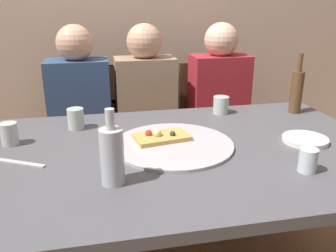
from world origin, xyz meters
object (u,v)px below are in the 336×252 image
at_px(tumbler_far, 221,105).
at_px(chair_middle, 145,126).
at_px(pizza_tray, 173,145).
at_px(chair_left, 83,130).
at_px(guest_in_beanie, 148,114).
at_px(chair_right, 214,121).
at_px(pizza_slice_last, 161,137).
at_px(dining_table, 186,164).
at_px(beer_bottle, 297,91).
at_px(wine_bottle, 112,155).
at_px(wine_glass, 308,160).
at_px(guest_in_sweater, 80,119).
at_px(plate_stack, 305,140).
at_px(tumbler_near, 76,119).
at_px(table_knife, 18,163).
at_px(short_glass, 9,134).
at_px(guest_by_wall, 223,110).

relative_size(tumbler_far, chair_middle, 0.10).
bearing_deg(pizza_tray, chair_left, 113.68).
xyz_separation_m(chair_middle, guest_in_beanie, (-0.00, -0.15, 0.13)).
bearing_deg(chair_right, tumbler_far, 73.68).
relative_size(pizza_tray, pizza_slice_last, 2.03).
bearing_deg(guest_in_beanie, dining_table, 92.92).
bearing_deg(beer_bottle, wine_bottle, -149.60).
distance_m(pizza_tray, guest_in_beanie, 0.75).
height_order(wine_bottle, chair_left, wine_bottle).
distance_m(pizza_tray, wine_glass, 0.51).
bearing_deg(wine_bottle, beer_bottle, 30.40).
bearing_deg(chair_left, pizza_slice_last, 112.77).
distance_m(pizza_slice_last, guest_in_sweater, 0.78).
bearing_deg(chair_middle, tumbler_far, 122.42).
xyz_separation_m(pizza_slice_last, plate_stack, (0.58, -0.12, -0.01)).
bearing_deg(chair_right, pizza_slice_last, 57.95).
distance_m(tumbler_near, wine_glass, 0.99).
xyz_separation_m(pizza_tray, wine_glass, (0.40, -0.31, 0.04)).
bearing_deg(beer_bottle, table_knife, -164.70).
height_order(pizza_slice_last, guest_in_beanie, guest_in_beanie).
height_order(pizza_tray, pizza_slice_last, pizza_slice_last).
height_order(beer_bottle, plate_stack, beer_bottle).
relative_size(dining_table, chair_left, 1.80).
distance_m(short_glass, guest_in_sweater, 0.66).
height_order(dining_table, short_glass, short_glass).
xyz_separation_m(plate_stack, guest_in_beanie, (-0.54, 0.81, -0.11)).
bearing_deg(guest_by_wall, guest_in_beanie, 0.00).
xyz_separation_m(wine_bottle, table_knife, (-0.33, 0.21, -0.09)).
bearing_deg(guest_in_beanie, guest_by_wall, -180.00).
bearing_deg(pizza_slice_last, short_glass, 170.80).
distance_m(table_knife, chair_right, 1.44).
relative_size(short_glass, plate_stack, 0.50).
bearing_deg(table_knife, wine_bottle, -4.44).
height_order(tumbler_near, guest_by_wall, guest_by_wall).
distance_m(dining_table, plate_stack, 0.50).
distance_m(chair_middle, guest_by_wall, 0.52).
bearing_deg(guest_by_wall, chair_middle, -17.57).
distance_m(pizza_tray, chair_middle, 0.92).
distance_m(tumbler_near, guest_in_beanie, 0.62).
bearing_deg(guest_in_beanie, wine_bottle, 75.37).
relative_size(wine_bottle, guest_by_wall, 0.21).
relative_size(chair_middle, guest_in_beanie, 0.77).
relative_size(table_knife, guest_in_sweater, 0.19).
bearing_deg(table_knife, pizza_slice_last, 38.60).
bearing_deg(tumbler_far, chair_right, 73.68).
distance_m(wine_glass, chair_left, 1.46).
bearing_deg(wine_glass, short_glass, 156.20).
bearing_deg(chair_right, dining_table, 64.53).
relative_size(tumbler_near, tumbler_far, 1.07).
relative_size(wine_bottle, table_knife, 1.13).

